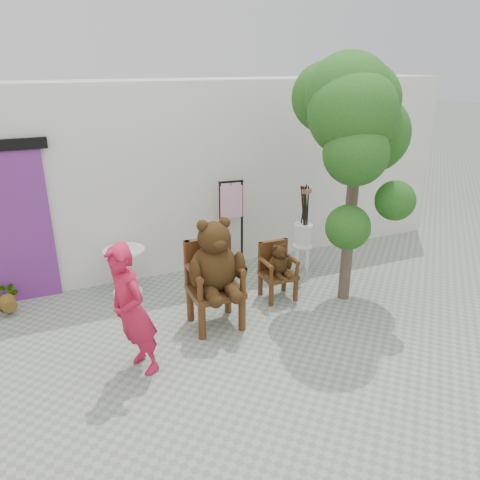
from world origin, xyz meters
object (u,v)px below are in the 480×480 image
(display_stand, at_px, (231,236))
(tree, at_px, (356,120))
(stool_bucket, at_px, (303,234))
(cafe_table, at_px, (125,266))
(chair_big, at_px, (215,267))
(person, at_px, (132,311))
(chair_small, at_px, (278,265))

(display_stand, bearing_deg, tree, -48.40)
(stool_bucket, height_order, tree, tree)
(cafe_table, bearing_deg, stool_bucket, -6.61)
(display_stand, bearing_deg, chair_big, -112.32)
(person, height_order, display_stand, person)
(cafe_table, height_order, display_stand, display_stand)
(chair_big, distance_m, stool_bucket, 2.18)
(tree, bearing_deg, person, -169.73)
(chair_big, xyz_separation_m, chair_small, (1.10, 0.37, -0.32))
(chair_small, xyz_separation_m, display_stand, (-0.25, 1.17, 0.08))
(cafe_table, distance_m, stool_bucket, 2.84)
(chair_big, distance_m, tree, 2.61)
(display_stand, bearing_deg, stool_bucket, -18.57)
(chair_small, bearing_deg, display_stand, 102.07)
(chair_small, bearing_deg, cafe_table, 153.71)
(chair_big, relative_size, cafe_table, 2.10)
(chair_small, xyz_separation_m, cafe_table, (-2.01, 0.99, -0.07))
(person, height_order, tree, tree)
(cafe_table, xyz_separation_m, display_stand, (1.76, 0.17, 0.14))
(chair_big, bearing_deg, chair_small, 18.45)
(display_stand, bearing_deg, person, -126.67)
(stool_bucket, bearing_deg, chair_big, -151.54)
(display_stand, relative_size, stool_bucket, 1.04)
(chair_small, xyz_separation_m, person, (-2.27, -0.97, 0.27))
(person, bearing_deg, chair_small, 92.34)
(cafe_table, bearing_deg, tree, -26.08)
(chair_big, bearing_deg, stool_bucket, 28.46)
(tree, bearing_deg, cafe_table, 153.92)
(person, relative_size, tree, 0.46)
(chair_big, xyz_separation_m, cafe_table, (-0.91, 1.36, -0.39))
(person, bearing_deg, tree, 79.48)
(display_stand, bearing_deg, chair_small, -71.20)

